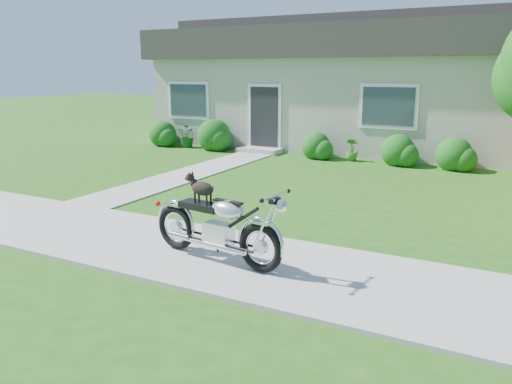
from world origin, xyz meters
TOP-DOWN VIEW (x-y plane):
  - ground at (0.00, 0.00)m, footprint 80.00×80.00m
  - sidewalk at (0.00, 0.00)m, footprint 24.00×2.20m
  - walkway at (-1.50, 5.00)m, footprint 1.20×8.00m
  - house at (-0.00, 11.99)m, footprint 12.60×7.03m
  - shrub_row at (-0.53, 8.50)m, footprint 10.73×1.13m
  - potted_plant_left at (-4.28, 8.55)m, footprint 0.89×0.82m
  - potted_plant_right at (1.61, 8.55)m, footprint 0.40×0.40m
  - motorcycle_with_dog at (2.38, -0.21)m, footprint 2.22×0.63m

SIDE VIEW (x-z plane):
  - ground at x=0.00m, z-range 0.00..0.00m
  - walkway at x=-1.50m, z-range 0.00..0.03m
  - sidewalk at x=0.00m, z-range 0.00..0.04m
  - potted_plant_right at x=1.61m, z-range 0.00..0.67m
  - potted_plant_left at x=-4.28m, z-range 0.00..0.82m
  - shrub_row at x=-0.53m, z-range -0.14..0.99m
  - motorcycle_with_dog at x=2.38m, z-range -0.03..1.14m
  - house at x=0.00m, z-range -0.09..4.41m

